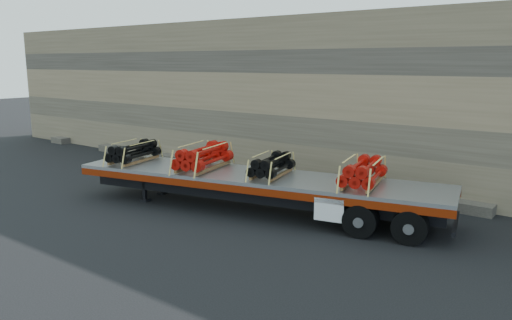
% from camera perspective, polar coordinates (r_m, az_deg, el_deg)
% --- Properties ---
extents(ground, '(120.00, 120.00, 0.00)m').
position_cam_1_polar(ground, '(17.60, -3.02, -5.67)').
color(ground, black).
rests_on(ground, ground).
extents(rock_wall, '(44.00, 3.00, 7.00)m').
position_cam_1_polar(rock_wall, '(22.27, 7.79, 6.97)').
color(rock_wall, '#7A6B54').
rests_on(rock_wall, ground).
extents(trailer, '(13.33, 5.27, 1.31)m').
position_cam_1_polar(trailer, '(17.23, -0.20, -3.75)').
color(trailer, '#A9ABB0').
rests_on(trailer, ground).
extents(bundle_front, '(1.47, 2.27, 0.74)m').
position_cam_1_polar(bundle_front, '(19.65, -13.79, 0.84)').
color(bundle_front, black).
rests_on(bundle_front, trailer).
extents(bundle_midfront, '(1.68, 2.59, 0.85)m').
position_cam_1_polar(bundle_midfront, '(17.91, -6.04, 0.30)').
color(bundle_midfront, '#B61109').
rests_on(bundle_midfront, trailer).
extents(bundle_midrear, '(1.38, 2.13, 0.70)m').
position_cam_1_polar(bundle_midrear, '(16.75, 1.80, -0.67)').
color(bundle_midrear, black).
rests_on(bundle_midrear, trailer).
extents(bundle_rear, '(1.55, 2.40, 0.78)m').
position_cam_1_polar(bundle_rear, '(15.83, 12.13, -1.46)').
color(bundle_rear, '#B61109').
rests_on(bundle_rear, trailer).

